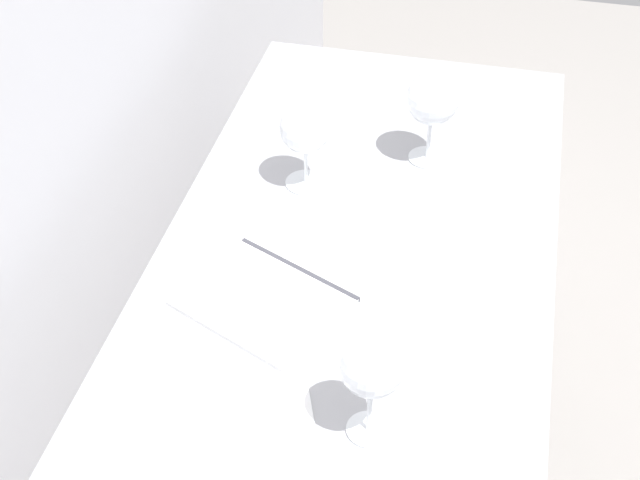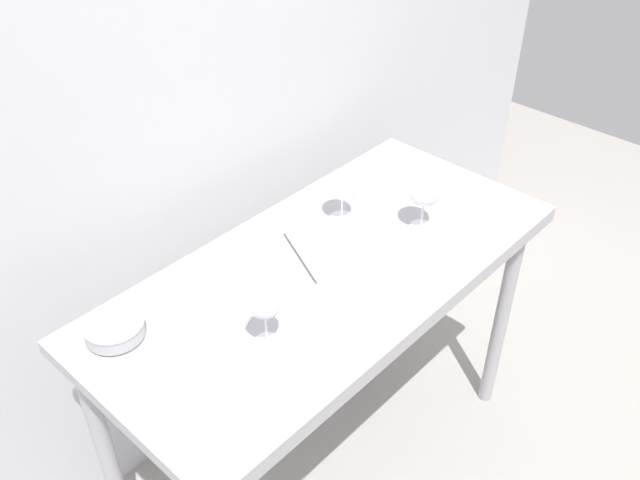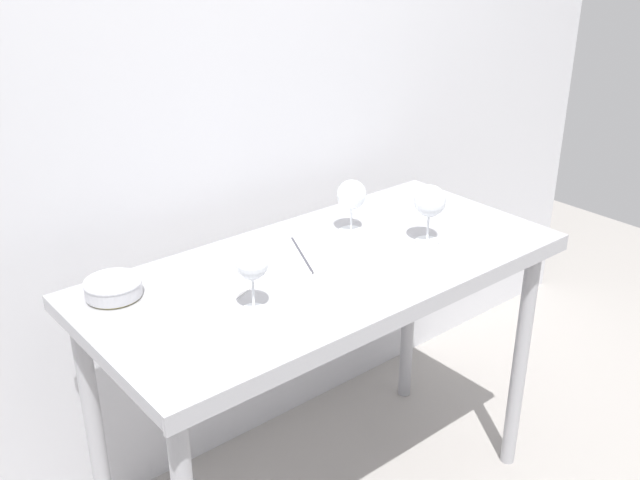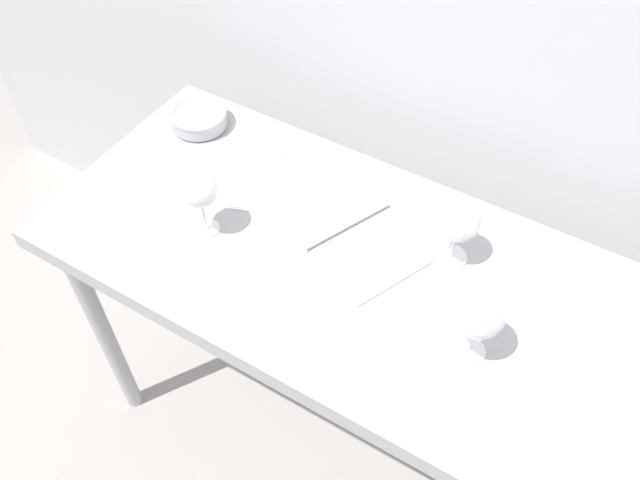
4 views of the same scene
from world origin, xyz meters
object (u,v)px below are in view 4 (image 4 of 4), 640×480
(tasting_sheet_upper, at_px, (243,177))
(tasting_bowl, at_px, (199,118))
(wine_glass_near_left, at_px, (199,190))
(tasting_sheet_lower, at_px, (564,289))
(wine_glass_far_right, at_px, (459,222))
(open_notebook, at_px, (350,229))
(wine_glass_near_right, at_px, (479,316))

(tasting_sheet_upper, xyz_separation_m, tasting_bowl, (-0.21, 0.11, 0.03))
(wine_glass_near_left, height_order, tasting_sheet_lower, wine_glass_near_left)
(wine_glass_far_right, relative_size, open_notebook, 0.39)
(wine_glass_near_right, distance_m, open_notebook, 0.41)
(open_notebook, height_order, tasting_sheet_upper, open_notebook)
(tasting_sheet_upper, height_order, tasting_sheet_lower, same)
(wine_glass_far_right, bearing_deg, tasting_sheet_lower, 9.92)
(wine_glass_far_right, bearing_deg, wine_glass_near_left, -157.71)
(wine_glass_near_right, xyz_separation_m, tasting_bowl, (-0.88, 0.28, -0.10))
(wine_glass_near_right, height_order, tasting_sheet_upper, wine_glass_near_right)
(wine_glass_near_right, height_order, tasting_sheet_lower, wine_glass_near_right)
(wine_glass_near_right, relative_size, tasting_bowl, 1.19)
(wine_glass_near_right, bearing_deg, tasting_sheet_lower, 64.34)
(tasting_sheet_lower, bearing_deg, tasting_sheet_upper, -178.12)
(wine_glass_near_right, xyz_separation_m, wine_glass_far_right, (-0.13, 0.20, -0.01))
(wine_glass_near_right, height_order, wine_glass_far_right, wine_glass_near_right)
(wine_glass_near_right, relative_size, wine_glass_far_right, 1.07)
(wine_glass_near_left, xyz_separation_m, wine_glass_far_right, (0.52, 0.21, -0.01))
(wine_glass_far_right, distance_m, tasting_sheet_upper, 0.56)
(wine_glass_near_right, xyz_separation_m, tasting_sheet_upper, (-0.67, 0.17, -0.13))
(tasting_bowl, bearing_deg, open_notebook, -12.86)
(wine_glass_near_left, height_order, open_notebook, wine_glass_near_left)
(wine_glass_near_left, height_order, wine_glass_far_right, wine_glass_near_left)
(wine_glass_near_right, bearing_deg, open_notebook, 155.87)
(wine_glass_near_right, relative_size, wine_glass_near_left, 1.03)
(wine_glass_near_left, bearing_deg, tasting_bowl, 129.85)
(wine_glass_near_left, bearing_deg, open_notebook, 30.51)
(tasting_sheet_upper, height_order, tasting_bowl, tasting_bowl)
(tasting_sheet_lower, bearing_deg, tasting_bowl, 174.74)
(wine_glass_near_right, height_order, tasting_bowl, wine_glass_near_right)
(wine_glass_near_right, distance_m, tasting_bowl, 0.93)
(tasting_sheet_upper, xyz_separation_m, tasting_sheet_lower, (0.79, 0.07, 0.00))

